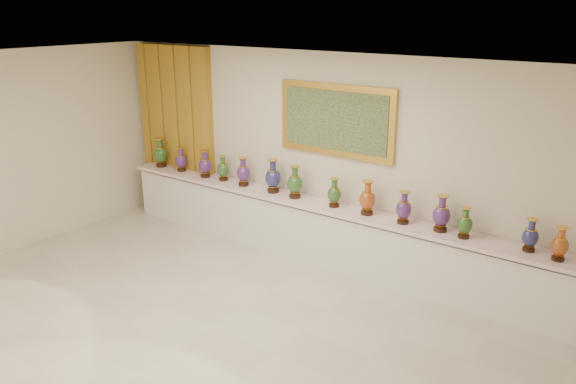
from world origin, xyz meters
name	(u,v)px	position (x,y,z in m)	size (l,w,h in m)	color
ground	(213,327)	(0.00, 0.00, 0.00)	(8.00, 8.00, 0.00)	beige
room	(198,131)	(-2.52, 2.44, 1.59)	(8.00, 8.00, 8.00)	beige
counter	(318,233)	(0.00, 2.27, 0.44)	(7.28, 0.48, 0.90)	white
vase_0	(161,154)	(-3.28, 2.25, 1.13)	(0.31, 0.31, 0.50)	#331C0E
vase_1	(181,161)	(-2.79, 2.26, 1.08)	(0.19, 0.19, 0.41)	#331C0E
vase_2	(205,165)	(-2.21, 2.24, 1.10)	(0.27, 0.27, 0.45)	#331C0E
vase_3	(223,169)	(-1.85, 2.28, 1.08)	(0.21, 0.21, 0.41)	#331C0E
vase_4	(243,173)	(-1.40, 2.26, 1.11)	(0.24, 0.24, 0.46)	#331C0E
vase_5	(273,178)	(-0.83, 2.27, 1.13)	(0.31, 0.31, 0.51)	#331C0E
vase_6	(295,183)	(-0.41, 2.25, 1.12)	(0.24, 0.24, 0.49)	#331C0E
vase_7	(334,194)	(0.26, 2.26, 1.09)	(0.22, 0.22, 0.42)	#331C0E
vase_8	(367,199)	(0.78, 2.26, 1.11)	(0.26, 0.26, 0.47)	#331C0E
vase_9	(404,209)	(1.31, 2.24, 1.09)	(0.23, 0.23, 0.43)	#331C0E
vase_10	(441,215)	(1.81, 2.27, 1.11)	(0.28, 0.28, 0.47)	#331C0E
vase_11	(465,224)	(2.12, 2.23, 1.08)	(0.23, 0.23, 0.39)	#331C0E
vase_12	(530,237)	(2.86, 2.28, 1.08)	(0.18, 0.18, 0.39)	#331C0E
vase_13	(560,246)	(3.19, 2.21, 1.08)	(0.24, 0.24, 0.39)	#331C0E
label_card	(190,176)	(-2.46, 2.13, 0.90)	(0.10, 0.06, 0.00)	white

